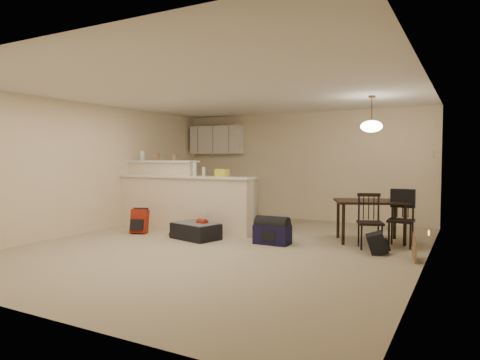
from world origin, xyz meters
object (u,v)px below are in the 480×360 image
Objects in this scene: pendant_lamp at (371,126)px; navy_duffel at (272,234)px; dining_chair_near at (370,221)px; dining_table at (370,205)px; black_daypack at (377,244)px; suitcase at (196,231)px; red_backpack at (140,221)px; dining_chair_far at (401,219)px.

pendant_lamp reaches higher than navy_duffel.
dining_chair_near is at bearing -78.22° from pendant_lamp.
black_daypack is at bearing -95.60° from dining_table.
red_backpack is (-1.27, -0.04, 0.09)m from suitcase.
dining_chair_far is at bearing 31.21° from suitcase.
dining_chair_far is 1.55× the size of navy_duffel.
dining_chair_near is at bearing 14.62° from navy_duffel.
navy_duffel reaches higher than black_daypack.
pendant_lamp is (0.00, -0.00, 1.36)m from dining_table.
dining_table is 1.48× the size of dining_chair_far.
dining_chair_near reaches higher than navy_duffel.
black_daypack is at bearing 2.74° from navy_duffel.
dining_chair_far reaches higher than dining_table.
dining_chair_near reaches higher than black_daypack.
black_daypack is (0.28, -0.88, -0.48)m from dining_table.
red_backpack reaches higher than black_daypack.
navy_duffel reaches higher than suitcase.
dining_chair_far is 4.71m from red_backpack.
pendant_lamp reaches higher than red_backpack.
navy_duffel is (-1.40, -0.98, -0.47)m from dining_table.
suitcase is (-3.31, -1.01, -0.32)m from dining_chair_far.
red_backpack is at bearing -162.80° from pendant_lamp.
dining_chair_far reaches higher than dining_chair_near.
red_backpack is 4.35m from black_daypack.
pendant_lamp is at bearing 34.47° from navy_duffel.
suitcase is at bearing -17.21° from red_backpack.
dining_chair_far is (0.41, 0.36, 0.02)m from dining_chair_near.
dining_chair_far reaches higher than red_backpack.
dining_table is 2.96× the size of red_backpack.
black_daypack is at bearing -110.60° from dining_chair_far.
pendant_lamp is at bearing 37.93° from suitcase.
red_backpack is at bearing 173.78° from dining_table.
dining_chair_near is 2.99m from suitcase.
navy_duffel is (-1.40, -0.98, -1.83)m from pendant_lamp.
dining_chair_far reaches higher than navy_duffel.
red_backpack is at bearing -167.45° from dining_chair_far.
dining_chair_far is 0.78m from black_daypack.
red_backpack is 0.78× the size of navy_duffel.
dining_chair_far reaches higher than suitcase.
pendant_lamp is 0.71× the size of dining_chair_near.
dining_table is 2.30× the size of navy_duffel.
dining_chair_near is (0.12, -0.57, -1.55)m from pendant_lamp.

